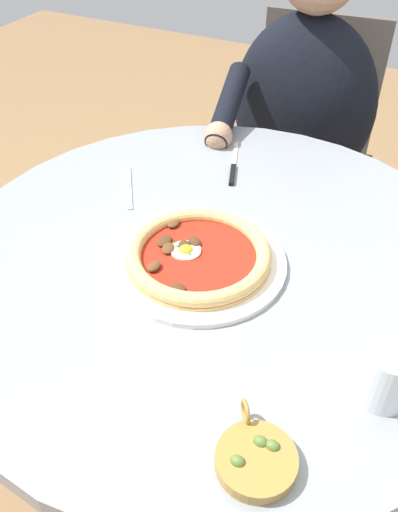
% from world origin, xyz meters
% --- Properties ---
extents(ground_plane, '(6.00, 6.00, 0.02)m').
position_xyz_m(ground_plane, '(0.00, 0.00, -0.01)').
color(ground_plane, olive).
extents(dining_table, '(1.02, 1.02, 0.71)m').
position_xyz_m(dining_table, '(0.00, 0.00, 0.59)').
color(dining_table, gray).
rests_on(dining_table, ground).
extents(pizza_on_plate, '(0.31, 0.31, 0.04)m').
position_xyz_m(pizza_on_plate, '(0.02, 0.04, 0.73)').
color(pizza_on_plate, white).
rests_on(pizza_on_plate, dining_table).
extents(water_glass, '(0.08, 0.08, 0.09)m').
position_xyz_m(water_glass, '(-0.33, 0.17, 0.75)').
color(water_glass, silver).
rests_on(water_glass, dining_table).
extents(steak_knife, '(0.07, 0.18, 0.01)m').
position_xyz_m(steak_knife, '(0.09, -0.28, 0.72)').
color(steak_knife, silver).
rests_on(steak_knife, dining_table).
extents(olive_pan, '(0.10, 0.12, 0.04)m').
position_xyz_m(olive_pan, '(-0.22, 0.35, 0.72)').
color(olive_pan, olive).
rests_on(olive_pan, dining_table).
extents(fork_utensil, '(0.10, 0.14, 0.00)m').
position_xyz_m(fork_utensil, '(0.26, -0.11, 0.71)').
color(fork_utensil, '#BCBCC1').
rests_on(fork_utensil, dining_table).
extents(diner_person, '(0.41, 0.51, 1.13)m').
position_xyz_m(diner_person, '(0.06, -0.69, 0.51)').
color(diner_person, '#282833').
rests_on(diner_person, ground).
extents(cafe_chair_diner, '(0.45, 0.45, 0.88)m').
position_xyz_m(cafe_chair_diner, '(0.07, -0.84, 0.52)').
color(cafe_chair_diner, '#504A45').
rests_on(cafe_chair_diner, ground).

